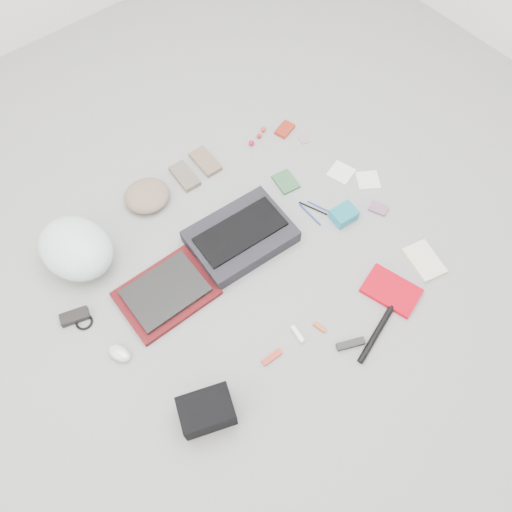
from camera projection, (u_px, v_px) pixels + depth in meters
ground_plane at (256, 261)px, 2.26m from camera, size 4.00×4.00×0.00m
messenger_bag at (241, 236)px, 2.28m from camera, size 0.47×0.35×0.08m
bag_flap at (240, 231)px, 2.24m from camera, size 0.42×0.21×0.01m
laptop_sleeve at (166, 294)px, 2.17m from camera, size 0.40×0.30×0.03m
laptop at (165, 291)px, 2.15m from camera, size 0.33×0.24×0.02m
bike_helmet at (76, 248)px, 2.17m from camera, size 0.37×0.42×0.21m
beanie at (147, 196)px, 2.39m from camera, size 0.26×0.25×0.08m
mitten_left at (185, 176)px, 2.48m from camera, size 0.10×0.18×0.03m
mitten_right at (205, 162)px, 2.52m from camera, size 0.10×0.18×0.03m
power_brick at (75, 317)px, 2.12m from camera, size 0.13×0.09×0.03m
cable_coil at (84, 322)px, 2.11m from camera, size 0.08×0.08×0.01m
mouse at (119, 353)px, 2.03m from camera, size 0.10×0.12×0.04m
camera_bag at (207, 411)px, 1.88m from camera, size 0.24×0.20×0.13m
multitool at (272, 357)px, 2.04m from camera, size 0.09×0.03×0.01m
toiletry_tube_white at (298, 334)px, 2.08m from camera, size 0.03×0.08×0.02m
toiletry_tube_orange at (320, 327)px, 2.10m from camera, size 0.03×0.06×0.02m
u_lock at (351, 344)px, 2.06m from camera, size 0.12×0.08×0.02m
bike_pump at (376, 334)px, 2.08m from camera, size 0.29×0.11×0.03m
book_red at (391, 291)px, 2.18m from camera, size 0.22×0.27×0.02m
book_white at (424, 261)px, 2.25m from camera, size 0.16×0.21×0.02m
notepad at (286, 182)px, 2.47m from camera, size 0.11×0.14×0.01m
pen_blue at (310, 215)px, 2.38m from camera, size 0.01×0.15×0.01m
pen_black at (313, 208)px, 2.40m from camera, size 0.06×0.14×0.01m
pen_navy at (320, 207)px, 2.40m from camera, size 0.05×0.13×0.01m
accordion_wallet at (344, 215)px, 2.35m from camera, size 0.12×0.10×0.06m
card_deck at (378, 208)px, 2.39m from camera, size 0.09×0.10×0.02m
napkin_top at (341, 172)px, 2.50m from camera, size 0.14×0.14×0.01m
napkin_bottom at (368, 180)px, 2.48m from camera, size 0.15×0.15×0.01m
lollipop_a at (251, 143)px, 2.58m from camera, size 0.04×0.04×0.03m
lollipop_b at (259, 136)px, 2.61m from camera, size 0.03×0.03×0.03m
lollipop_c at (263, 129)px, 2.63m from camera, size 0.03×0.03×0.03m
altoids_tin at (285, 129)px, 2.63m from camera, size 0.12×0.09×0.02m
stamp_sheet at (304, 139)px, 2.61m from camera, size 0.06×0.07×0.00m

